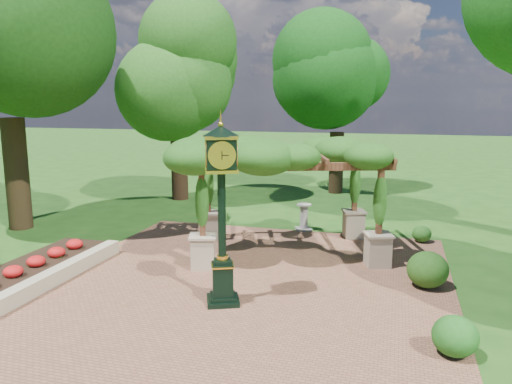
# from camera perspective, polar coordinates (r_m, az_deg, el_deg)

# --- Properties ---
(ground) EXTENTS (120.00, 120.00, 0.00)m
(ground) POSITION_cam_1_polar(r_m,az_deg,el_deg) (11.29, -3.56, -13.32)
(ground) COLOR #1E4714
(ground) RESTS_ON ground
(brick_plaza) EXTENTS (10.00, 12.00, 0.04)m
(brick_plaza) POSITION_cam_1_polar(r_m,az_deg,el_deg) (12.16, -1.97, -11.42)
(brick_plaza) COLOR brown
(brick_plaza) RESTS_ON ground
(border_wall) EXTENTS (0.35, 5.00, 0.40)m
(border_wall) POSITION_cam_1_polar(r_m,az_deg,el_deg) (13.74, -21.47, -8.74)
(border_wall) COLOR #C6B793
(border_wall) RESTS_ON ground
(flower_bed) EXTENTS (1.50, 5.00, 0.36)m
(flower_bed) POSITION_cam_1_polar(r_m,az_deg,el_deg) (14.30, -24.37, -8.30)
(flower_bed) COLOR red
(flower_bed) RESTS_ON ground
(pedestal_clock) EXTENTS (1.05, 1.05, 4.06)m
(pedestal_clock) POSITION_cam_1_polar(r_m,az_deg,el_deg) (10.86, -3.95, -0.78)
(pedestal_clock) COLOR black
(pedestal_clock) RESTS_ON brick_plaza
(pergola) EXTENTS (6.37, 5.01, 3.51)m
(pergola) POSITION_cam_1_polar(r_m,az_deg,el_deg) (14.68, 3.53, 3.92)
(pergola) COLOR tan
(pergola) RESTS_ON brick_plaza
(sundial) EXTENTS (0.69, 0.69, 0.97)m
(sundial) POSITION_cam_1_polar(r_m,az_deg,el_deg) (17.63, 5.49, -3.10)
(sundial) COLOR #97968F
(sundial) RESTS_ON ground
(shrub_front) EXTENTS (1.07, 1.07, 0.74)m
(shrub_front) POSITION_cam_1_polar(r_m,az_deg,el_deg) (9.91, 21.81, -15.04)
(shrub_front) COLOR #1C5518
(shrub_front) RESTS_ON brick_plaza
(shrub_mid) EXTENTS (1.10, 1.10, 0.89)m
(shrub_mid) POSITION_cam_1_polar(r_m,az_deg,el_deg) (12.97, 19.02, -8.38)
(shrub_mid) COLOR #224C15
(shrub_mid) RESTS_ON brick_plaza
(shrub_back) EXTENTS (0.62, 0.62, 0.54)m
(shrub_back) POSITION_cam_1_polar(r_m,az_deg,el_deg) (16.94, 18.42, -4.56)
(shrub_back) COLOR #265919
(shrub_back) RESTS_ON brick_plaza
(tree_west_near) EXTENTS (5.30, 5.30, 10.17)m
(tree_west_near) POSITION_cam_1_polar(r_m,az_deg,el_deg) (19.57, -26.87, 16.54)
(tree_west_near) COLOR #382716
(tree_west_near) RESTS_ON ground
(tree_west_far) EXTENTS (4.01, 4.01, 8.97)m
(tree_west_far) POSITION_cam_1_polar(r_m,az_deg,el_deg) (23.14, -9.07, 14.27)
(tree_west_far) COLOR #311E13
(tree_west_far) RESTS_ON ground
(tree_north) EXTENTS (4.66, 4.66, 7.74)m
(tree_north) POSITION_cam_1_polar(r_m,az_deg,el_deg) (24.74, 9.41, 12.13)
(tree_north) COLOR black
(tree_north) RESTS_ON ground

